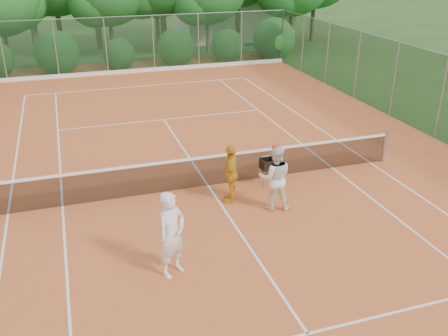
% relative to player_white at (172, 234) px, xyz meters
% --- Properties ---
extents(ground, '(120.00, 120.00, 0.00)m').
position_rel_player_white_xyz_m(ground, '(1.91, 3.83, -0.98)').
color(ground, '#224418').
rests_on(ground, ground).
extents(clay_court, '(18.00, 36.00, 0.02)m').
position_rel_player_white_xyz_m(clay_court, '(1.91, 3.83, -0.97)').
color(clay_court, '#C65F2D').
rests_on(clay_court, ground).
extents(club_building, '(8.00, 5.00, 3.00)m').
position_rel_player_white_xyz_m(club_building, '(10.91, 27.83, 0.52)').
color(club_building, beige).
rests_on(club_building, ground).
extents(tennis_net, '(11.97, 0.10, 1.10)m').
position_rel_player_white_xyz_m(tennis_net, '(1.91, 3.83, -0.45)').
color(tennis_net, gray).
rests_on(tennis_net, clay_court).
extents(player_white, '(0.84, 0.77, 1.92)m').
position_rel_player_white_xyz_m(player_white, '(0.00, 0.00, 0.00)').
color(player_white, white).
rests_on(player_white, clay_court).
extents(player_center_grp, '(1.03, 0.90, 1.82)m').
position_rel_player_white_xyz_m(player_center_grp, '(3.20, 2.02, -0.06)').
color(player_center_grp, white).
rests_on(player_center_grp, clay_court).
extents(player_yellow, '(0.75, 1.04, 1.64)m').
position_rel_player_white_xyz_m(player_yellow, '(2.24, 2.77, -0.14)').
color(player_yellow, gold).
rests_on(player_yellow, clay_court).
extents(ball_hopper, '(0.36, 0.36, 0.83)m').
position_rel_player_white_xyz_m(ball_hopper, '(3.56, 3.37, -0.31)').
color(ball_hopper, gray).
rests_on(ball_hopper, clay_court).
extents(stray_ball_a, '(0.07, 0.07, 0.07)m').
position_rel_player_white_xyz_m(stray_ball_a, '(-0.14, 14.38, -0.93)').
color(stray_ball_a, '#CCE535').
rests_on(stray_ball_a, clay_court).
extents(stray_ball_b, '(0.07, 0.07, 0.07)m').
position_rel_player_white_xyz_m(stray_ball_b, '(-0.52, 13.64, -0.93)').
color(stray_ball_b, '#C9D230').
rests_on(stray_ball_b, clay_court).
extents(stray_ball_c, '(0.07, 0.07, 0.07)m').
position_rel_player_white_xyz_m(stray_ball_c, '(1.29, 15.35, -0.93)').
color(stray_ball_c, '#D4E635').
rests_on(stray_ball_c, clay_court).
extents(court_markings, '(11.03, 23.83, 0.01)m').
position_rel_player_white_xyz_m(court_markings, '(1.91, 3.83, -0.96)').
color(court_markings, white).
rests_on(court_markings, clay_court).
extents(fence_back, '(18.07, 0.07, 3.00)m').
position_rel_player_white_xyz_m(fence_back, '(1.91, 18.83, 0.54)').
color(fence_back, '#19381E').
rests_on(fence_back, clay_court).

